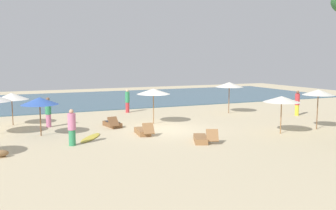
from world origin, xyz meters
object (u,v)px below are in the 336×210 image
at_px(lounger_0, 202,139).
at_px(person_2, 48,112).
at_px(umbrella_3, 282,99).
at_px(lounger_2, 112,124).
at_px(umbrella_5, 40,101).
at_px(dog, 0,154).
at_px(umbrella_2, 318,92).
at_px(umbrella_0, 12,96).
at_px(umbrella_6, 229,85).
at_px(person_0, 72,127).
at_px(person_3, 127,101).
at_px(surfboard, 91,138).
at_px(person_1, 297,103).
at_px(umbrella_1, 153,91).
at_px(lounger_1, 143,131).

distance_m(lounger_0, person_2, 9.59).
xyz_separation_m(umbrella_3, lounger_0, (-4.89, -0.06, -1.71)).
relative_size(lounger_0, person_2, 1.00).
distance_m(lounger_2, person_2, 3.83).
relative_size(umbrella_5, dog, 2.84).
height_order(umbrella_2, umbrella_3, umbrella_2).
bearing_deg(umbrella_0, umbrella_3, -33.04).
height_order(umbrella_0, lounger_2, umbrella_0).
bearing_deg(umbrella_3, lounger_2, 144.28).
relative_size(umbrella_6, lounger_2, 1.30).
bearing_deg(person_0, person_3, 58.47).
bearing_deg(lounger_2, person_3, 63.61).
height_order(lounger_0, surfboard, lounger_0).
distance_m(umbrella_2, dog, 16.73).
bearing_deg(umbrella_6, lounger_0, -130.65).
height_order(umbrella_6, person_3, umbrella_6).
bearing_deg(umbrella_0, lounger_2, -28.86).
height_order(person_0, person_2, person_2).
bearing_deg(lounger_2, person_0, -127.73).
xyz_separation_m(lounger_2, person_1, (13.18, -1.05, 0.73)).
xyz_separation_m(umbrella_3, lounger_2, (-7.80, 5.61, -1.70)).
distance_m(umbrella_5, person_2, 2.69).
bearing_deg(surfboard, lounger_2, 54.74).
bearing_deg(surfboard, umbrella_3, -17.18).
height_order(dog, surfboard, dog).
height_order(umbrella_1, person_3, umbrella_1).
relative_size(lounger_2, dog, 2.46).
bearing_deg(person_1, person_2, 171.43).
xyz_separation_m(lounger_1, person_0, (-3.89, -1.03, 0.69)).
height_order(umbrella_2, lounger_0, umbrella_2).
xyz_separation_m(umbrella_5, dog, (-1.94, -3.84, -1.67)).
bearing_deg(umbrella_0, lounger_0, -46.14).
relative_size(umbrella_1, umbrella_6, 0.95).
height_order(lounger_0, lounger_1, lounger_0).
bearing_deg(umbrella_1, lounger_2, 179.68).
xyz_separation_m(person_0, person_2, (-0.50, 5.30, 0.03)).
distance_m(umbrella_5, lounger_0, 8.62).
height_order(lounger_1, person_0, person_0).
relative_size(umbrella_3, umbrella_5, 1.00).
bearing_deg(person_0, umbrella_1, 34.34).
xyz_separation_m(umbrella_3, surfboard, (-9.65, 2.98, -1.84)).
xyz_separation_m(lounger_1, person_3, (1.68, 8.05, 0.72)).
relative_size(umbrella_1, person_1, 1.24).
height_order(umbrella_5, surfboard, umbrella_5).
xyz_separation_m(umbrella_0, umbrella_3, (13.20, -8.58, 0.11)).
bearing_deg(surfboard, lounger_0, -32.58).
bearing_deg(umbrella_5, surfboard, -36.27).
height_order(umbrella_0, umbrella_5, umbrella_5).
relative_size(umbrella_3, lounger_2, 1.15).
distance_m(umbrella_3, person_0, 10.96).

